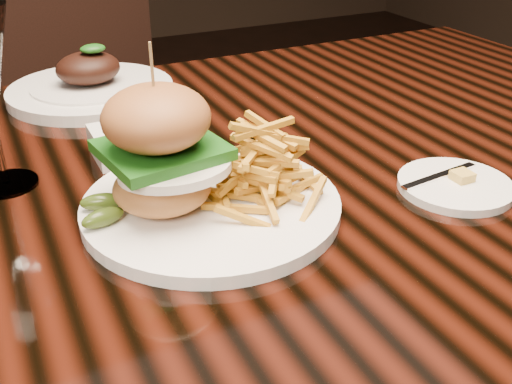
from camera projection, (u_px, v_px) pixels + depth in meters
name	position (u px, v px, depth m)	size (l,w,h in m)	color
dining_table	(197.00, 225.00, 0.78)	(1.60, 0.90, 0.75)	black
burger_plate	(208.00, 169.00, 0.63)	(0.28, 0.28, 0.19)	white
side_saucer	(455.00, 185.00, 0.70)	(0.13, 0.13, 0.02)	white
ramekin	(124.00, 143.00, 0.77)	(0.08, 0.08, 0.04)	white
far_dish	(91.00, 87.00, 0.97)	(0.27, 0.27, 0.09)	white
chair_far	(97.00, 102.00, 1.56)	(0.56, 0.56, 0.95)	black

